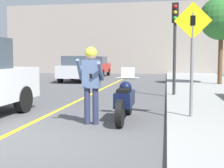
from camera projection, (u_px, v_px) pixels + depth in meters
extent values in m
plane|color=#4C4C4F|center=(26.00, 142.00, 5.81)|extent=(80.00, 80.00, 0.00)
cube|color=yellow|center=(81.00, 99.00, 11.81)|extent=(0.12, 36.00, 0.01)
cube|color=gray|center=(141.00, 39.00, 31.04)|extent=(28.00, 1.20, 6.97)
cylinder|color=black|center=(120.00, 113.00, 6.97)|extent=(0.14, 0.64, 0.64)
cylinder|color=black|center=(129.00, 103.00, 8.58)|extent=(0.14, 0.64, 0.64)
cube|color=#0C1433|center=(125.00, 99.00, 7.76)|extent=(0.40, 1.12, 0.36)
sphere|color=#0C1433|center=(126.00, 88.00, 7.88)|extent=(0.32, 0.32, 0.32)
cube|color=black|center=(123.00, 91.00, 7.49)|extent=(0.28, 0.48, 0.10)
cylinder|color=silver|center=(128.00, 78.00, 8.27)|extent=(0.62, 0.03, 0.03)
cube|color=silver|center=(128.00, 73.00, 8.33)|extent=(0.36, 0.12, 0.31)
cylinder|color=#282D4C|center=(87.00, 106.00, 7.33)|extent=(0.14, 0.14, 0.86)
cylinder|color=#282D4C|center=(95.00, 106.00, 7.30)|extent=(0.14, 0.14, 0.86)
cube|color=slate|center=(91.00, 74.00, 7.25)|extent=(0.40, 0.22, 0.66)
cylinder|color=slate|center=(80.00, 70.00, 7.19)|extent=(0.09, 0.39, 0.51)
cylinder|color=slate|center=(101.00, 71.00, 7.08)|extent=(0.09, 0.46, 0.46)
sphere|color=tan|center=(91.00, 55.00, 7.21)|extent=(0.24, 0.24, 0.24)
sphere|color=gold|center=(91.00, 53.00, 7.21)|extent=(0.28, 0.28, 0.28)
cube|color=black|center=(91.00, 76.00, 6.97)|extent=(0.06, 0.05, 0.11)
cylinder|color=black|center=(23.00, 99.00, 8.89)|extent=(0.24, 0.77, 0.76)
cylinder|color=slate|center=(192.00, 65.00, 7.65)|extent=(0.08, 0.08, 2.55)
cube|color=yellow|center=(193.00, 21.00, 7.54)|extent=(0.91, 0.02, 0.91)
cube|color=black|center=(193.00, 21.00, 7.52)|extent=(0.12, 0.01, 0.24)
cylinder|color=#2D2D30|center=(175.00, 49.00, 12.22)|extent=(0.12, 0.12, 3.58)
cube|color=black|center=(175.00, 13.00, 12.08)|extent=(0.26, 0.22, 0.76)
sphere|color=red|center=(175.00, 7.00, 11.94)|extent=(0.14, 0.14, 0.14)
sphere|color=gold|center=(175.00, 12.00, 11.96)|extent=(0.14, 0.14, 0.14)
sphere|color=green|center=(175.00, 18.00, 11.98)|extent=(0.14, 0.14, 0.14)
cylinder|color=brown|center=(220.00, 59.00, 17.23)|extent=(0.24, 0.24, 2.78)
sphere|color=#2D6B2D|center=(221.00, 18.00, 17.05)|extent=(2.39, 2.39, 2.39)
cylinder|color=black|center=(73.00, 75.00, 22.03)|extent=(0.22, 0.64, 0.64)
cylinder|color=black|center=(96.00, 76.00, 21.74)|extent=(0.22, 0.64, 0.64)
cylinder|color=black|center=(60.00, 78.00, 19.47)|extent=(0.22, 0.64, 0.64)
cylinder|color=black|center=(86.00, 78.00, 19.19)|extent=(0.22, 0.64, 0.64)
cube|color=silver|center=(79.00, 71.00, 20.57)|extent=(1.80, 4.20, 0.76)
cube|color=#38424C|center=(78.00, 61.00, 20.35)|extent=(1.58, 2.18, 0.60)
cylinder|color=black|center=(90.00, 72.00, 27.90)|extent=(0.22, 0.64, 0.64)
cylinder|color=black|center=(108.00, 72.00, 27.61)|extent=(0.22, 0.64, 0.64)
cylinder|color=black|center=(82.00, 73.00, 25.34)|extent=(0.22, 0.64, 0.64)
cylinder|color=black|center=(102.00, 73.00, 25.06)|extent=(0.22, 0.64, 0.64)
cube|color=#B21E19|center=(96.00, 68.00, 26.45)|extent=(1.80, 4.20, 0.76)
cube|color=#38424C|center=(95.00, 60.00, 26.22)|extent=(1.58, 2.18, 0.60)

